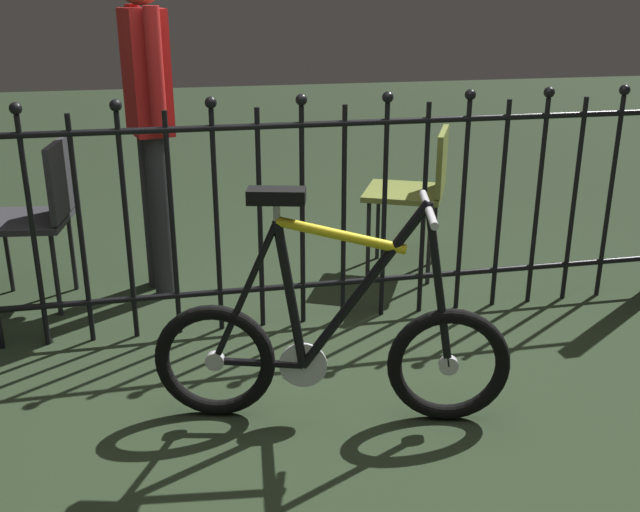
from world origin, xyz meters
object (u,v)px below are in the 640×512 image
Objects in this scene: chair_olive at (418,185)px; person_visitor at (148,100)px; bicycle at (331,347)px; chair_charcoal at (40,208)px.

person_visitor is (-1.42, 0.04, 0.50)m from chair_olive.
bicycle is 1.71m from person_visitor.
person_visitor is (0.56, 0.06, 0.50)m from chair_charcoal.
chair_olive is 1.50m from person_visitor.
chair_olive is 1.98m from chair_charcoal.
bicycle is 1.54× the size of chair_charcoal.
chair_olive is (0.81, 1.38, 0.22)m from bicycle.
bicycle reaches higher than chair_olive.
person_visitor reaches higher than chair_charcoal.
bicycle is 0.77× the size of person_visitor.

